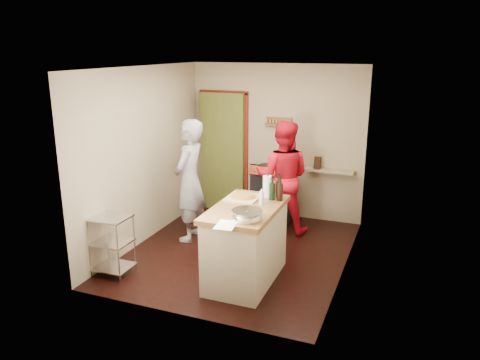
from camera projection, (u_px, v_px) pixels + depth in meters
name	position (u px, v px, depth m)	size (l,w,h in m)	color
floor	(239.00, 252.00, 6.75)	(3.50, 3.50, 0.00)	black
back_wall	(242.00, 148.00, 8.26)	(3.00, 0.44, 2.60)	gray
left_wall	(144.00, 156.00, 6.91)	(0.04, 3.50, 2.60)	gray
right_wall	(350.00, 175.00, 5.87)	(0.04, 3.50, 2.60)	gray
ceiling	(238.00, 67.00, 6.03)	(3.00, 3.50, 0.02)	white
stove	(272.00, 195.00, 7.88)	(0.60, 0.63, 1.00)	black
wire_shelving	(112.00, 242.00, 6.00)	(0.48, 0.40, 0.80)	silver
island	(246.00, 242.00, 5.82)	(0.77, 1.46, 1.29)	beige
person_stripe	(190.00, 181.00, 7.00)	(0.67, 0.44, 1.85)	#A2A2A6
person_red	(283.00, 177.00, 7.31)	(0.87, 0.68, 1.78)	red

